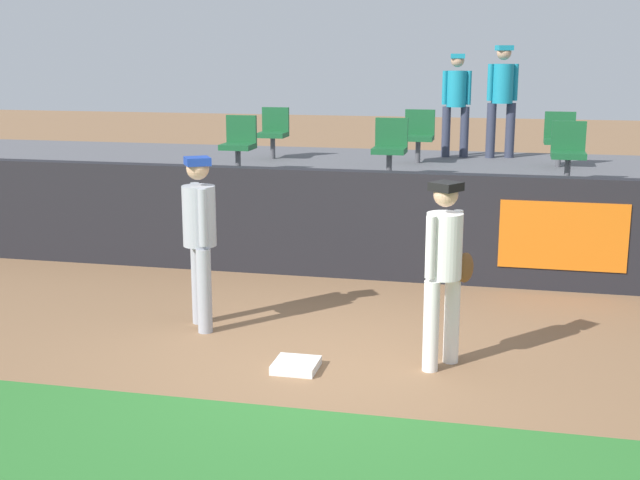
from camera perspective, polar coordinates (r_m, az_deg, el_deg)
name	(u,v)px	position (r m, az deg, el deg)	size (l,w,h in m)	color
ground_plane	(325,367)	(7.90, 0.31, -8.58)	(60.00, 60.00, 0.00)	#846042
first_base	(296,365)	(7.84, -1.63, -8.45)	(0.40, 0.40, 0.08)	white
player_fielder_home	(445,262)	(7.71, 8.41, -1.48)	(0.52, 0.46, 1.72)	white
player_runner_visitor	(200,231)	(8.80, -8.12, 0.64)	(0.47, 0.47, 1.81)	#9EA3AD
field_wall	(380,226)	(10.73, 4.06, 0.97)	(18.00, 0.26, 1.38)	black
bleacher_platform	(404,202)	(13.26, 5.71, 2.56)	(18.00, 4.80, 1.09)	#59595E
seat_front_right	(568,149)	(11.93, 16.40, 5.89)	(0.45, 0.44, 0.84)	#4C4C51
seat_back_right	(560,136)	(13.71, 15.85, 6.76)	(0.47, 0.44, 0.84)	#4C4C51
seat_front_left	(239,141)	(12.52, -5.47, 6.65)	(0.46, 0.44, 0.84)	#4C4C51
seat_back_center	(419,133)	(13.77, 6.68, 7.18)	(0.48, 0.44, 0.84)	#4C4C51
seat_back_left	(274,130)	(14.23, -3.14, 7.42)	(0.46, 0.44, 0.84)	#4C4C51
seat_front_center	(390,145)	(12.02, 4.76, 6.42)	(0.46, 0.44, 0.84)	#4C4C51
spectator_hooded	(456,98)	(14.52, 9.18, 9.45)	(0.48, 0.35, 1.72)	#33384C
spectator_capped	(502,93)	(14.57, 12.19, 9.65)	(0.50, 0.44, 1.85)	#33384C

